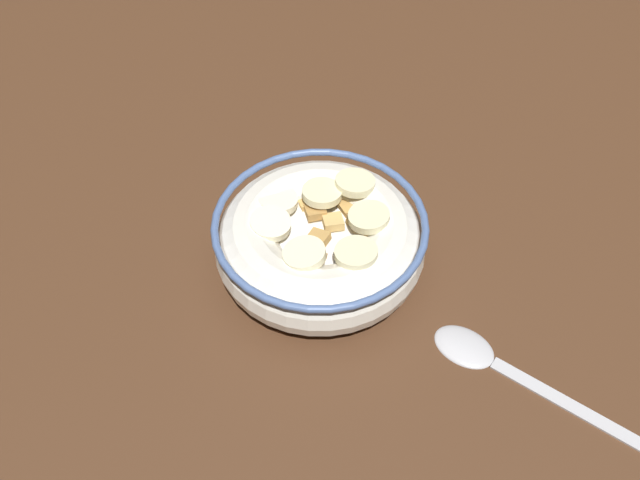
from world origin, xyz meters
TOP-DOWN VIEW (x-y plane):
  - ground_plane at (0.00, 0.00)cm, footprint 134.18×134.18cm
  - cereal_bowl at (0.00, 0.00)cm, footprint 16.78×16.78cm
  - spoon at (3.92, -15.12)cm, footprint 6.58×16.96cm

SIDE VIEW (x-z plane):
  - ground_plane at x=0.00cm, z-range -2.00..0.00cm
  - spoon at x=3.92cm, z-range -0.06..0.74cm
  - cereal_bowl at x=0.00cm, z-range -0.04..5.91cm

